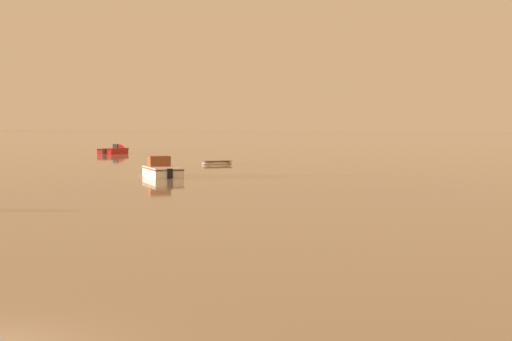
# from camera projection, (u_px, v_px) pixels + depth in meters

# --- Properties ---
(motorboat_moored_2) EXTENTS (2.63, 6.48, 2.16)m
(motorboat_moored_2) POSITION_uv_depth(u_px,v_px,m) (116.00, 152.00, 116.30)
(motorboat_moored_2) COLOR red
(motorboat_moored_2) RESTS_ON ground
(rowboat_moored_0) EXTENTS (3.26, 3.27, 0.54)m
(rowboat_moored_0) POSITION_uv_depth(u_px,v_px,m) (217.00, 163.00, 86.07)
(rowboat_moored_0) COLOR white
(rowboat_moored_0) RESTS_ON ground
(motorboat_moored_6) EXTENTS (5.95, 6.46, 2.49)m
(motorboat_moored_6) POSITION_uv_depth(u_px,v_px,m) (160.00, 172.00, 67.26)
(motorboat_moored_6) COLOR white
(motorboat_moored_6) RESTS_ON ground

